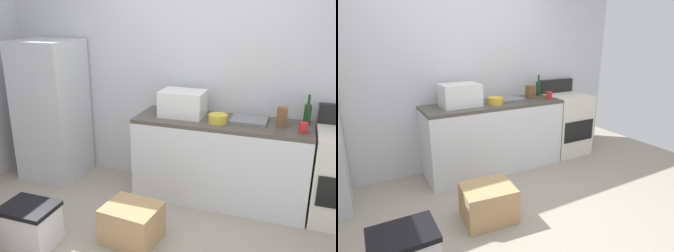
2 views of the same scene
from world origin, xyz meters
TOP-DOWN VIEW (x-y plane):
  - wall_back at (0.00, 1.55)m, footprint 5.00×0.10m
  - kitchen_counter at (0.30, 1.20)m, footprint 1.80×0.60m
  - refrigerator at (-1.75, 1.15)m, footprint 0.68×0.66m
  - microwave at (-0.13, 1.23)m, footprint 0.46×0.34m
  - sink_basin at (0.57, 1.26)m, footprint 0.36×0.32m
  - wine_bottle at (1.12, 1.36)m, footprint 0.07×0.07m
  - coffee_mug at (1.09, 1.07)m, footprint 0.08×0.08m
  - knife_block at (0.88, 1.23)m, footprint 0.10×0.10m
  - mixing_bowl at (0.28, 1.10)m, footprint 0.19×0.19m
  - cardboard_box_large at (-0.27, 0.19)m, footprint 0.51×0.45m
  - storage_bin at (-1.08, -0.16)m, footprint 0.46×0.36m

SIDE VIEW (x-z plane):
  - cardboard_box_large at x=-0.27m, z-range 0.00..0.34m
  - storage_bin at x=-1.08m, z-range 0.00..0.38m
  - kitchen_counter at x=0.30m, z-range 0.00..0.90m
  - refrigerator at x=-1.75m, z-range 0.00..1.65m
  - sink_basin at x=0.57m, z-range 0.90..0.93m
  - mixing_bowl at x=0.28m, z-range 0.90..0.99m
  - coffee_mug at x=1.09m, z-range 0.90..1.00m
  - knife_block at x=0.88m, z-range 0.90..1.08m
  - wine_bottle at x=1.12m, z-range 0.86..1.16m
  - microwave at x=-0.13m, z-range 0.90..1.17m
  - wall_back at x=0.00m, z-range 0.00..2.60m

